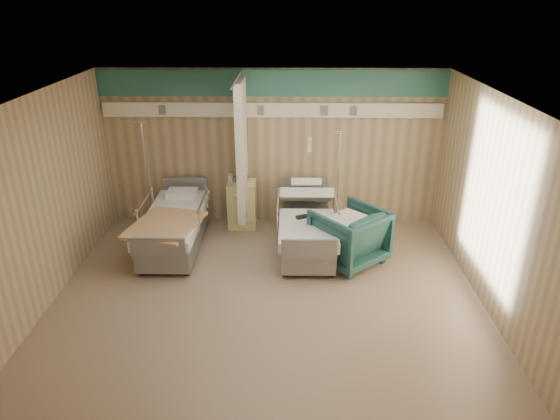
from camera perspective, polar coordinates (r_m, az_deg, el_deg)
The scene contains 13 objects.
ground at distance 7.32m, azimuth -1.43°, elevation -9.24°, with size 6.00×5.00×0.00m, color gray.
room_walls at distance 6.74m, azimuth -1.77°, elevation 5.37°, with size 6.04×5.04×2.82m.
bed_right at distance 8.30m, azimuth 3.06°, elevation -2.53°, with size 1.00×2.16×0.63m, color white, non-canonical shape.
bed_left at distance 8.51m, azimuth -11.93°, elevation -2.36°, with size 1.00×2.16×0.63m, color white, non-canonical shape.
bedside_cabinet at distance 9.10m, azimuth -4.35°, elevation 0.67°, with size 0.50×0.48×0.85m, color #DDD68A.
visitor_armchair at distance 7.93m, azimuth 7.88°, elevation -2.94°, with size 0.97×0.99×0.90m, color #1D4A47.
waffle_blanket at distance 7.69m, azimuth 7.96°, elevation 0.15°, with size 0.56×0.50×0.06m, color white.
iv_stand_right at distance 9.14m, azimuth 6.50°, elevation 0.29°, with size 0.32×0.32×1.80m.
iv_stand_left at distance 9.50m, azimuth -14.61°, elevation 0.74°, with size 0.34×0.34×1.92m.
call_remote at distance 8.04m, azimuth 2.53°, elevation -0.78°, with size 0.19×0.09×0.04m, color black.
tan_blanket at distance 7.96m, azimuth -13.00°, elevation -1.65°, with size 0.95×1.20×0.04m, color tan.
toiletry_bag at distance 8.98m, azimuth -4.36°, elevation 3.65°, with size 0.21×0.13×0.11m, color black.
white_cup at distance 8.98m, azimuth -5.66°, elevation 3.68°, with size 0.10×0.10×0.14m, color white.
Camera 1 is at (0.29, -6.13, 3.99)m, focal length 32.00 mm.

